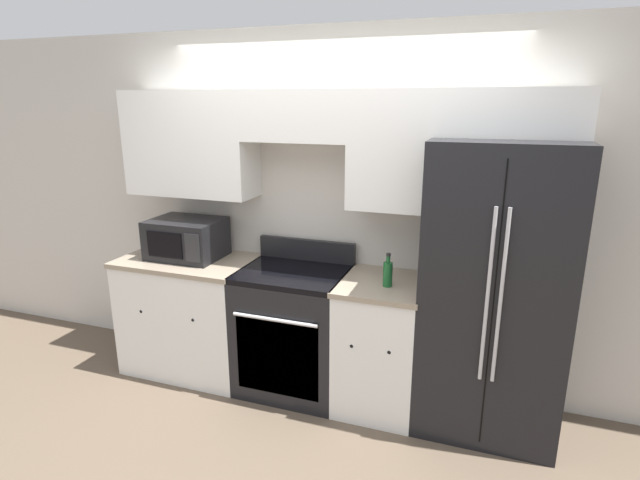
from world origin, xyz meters
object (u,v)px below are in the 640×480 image
Objects in this scene: oven_range at (294,330)px; bottle at (388,273)px; refrigerator at (494,289)px; microwave at (187,238)px.

oven_range is 4.82× the size of bottle.
refrigerator is 0.68m from bottle.
bottle is at bearing -3.80° from microwave.
refrigerator is 8.37× the size of bottle.
refrigerator reaches higher than oven_range.
microwave reaches higher than bottle.
bottle is (1.60, -0.11, -0.06)m from microwave.
refrigerator is (1.36, 0.06, 0.47)m from oven_range.
oven_range is at bearing 174.42° from bottle.
oven_range is at bearing -2.41° from microwave.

